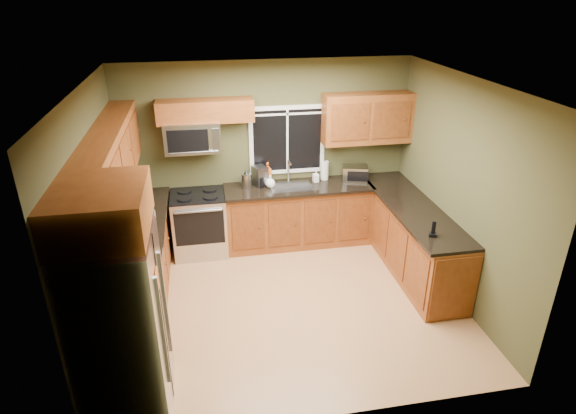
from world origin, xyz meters
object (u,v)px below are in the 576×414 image
object	(u,v)px
microwave	(192,137)
soap_bottle_b	(316,176)
kettle	(247,180)
cordless_phone	(433,232)
paper_towel_roll	(324,170)
range	(200,223)
coffee_maker	(260,177)
soap_bottle_c	(270,181)
refrigerator	(121,326)
soap_bottle_a	(268,174)
toaster_oven	(355,173)

from	to	relation	value
microwave	soap_bottle_b	size ratio (longest dim) A/B	4.29
kettle	cordless_phone	bearing A→B (deg)	-42.81
paper_towel_roll	microwave	bearing A→B (deg)	-177.76
range	coffee_maker	distance (m)	1.11
soap_bottle_b	soap_bottle_c	bearing A→B (deg)	-172.79
refrigerator	soap_bottle_c	world-z (taller)	refrigerator
microwave	soap_bottle_b	xyz separation A→B (m)	(1.75, -0.01, -0.70)
soap_bottle_a	kettle	bearing A→B (deg)	-164.16
cordless_phone	toaster_oven	bearing A→B (deg)	101.11
range	paper_towel_roll	world-z (taller)	paper_towel_roll
soap_bottle_a	soap_bottle_b	bearing A→B (deg)	-2.75
kettle	refrigerator	bearing A→B (deg)	-116.23
refrigerator	paper_towel_roll	bearing A→B (deg)	49.01
cordless_phone	range	bearing A→B (deg)	146.73
range	toaster_oven	world-z (taller)	toaster_oven
range	microwave	size ratio (longest dim) A/B	1.23
paper_towel_roll	cordless_phone	size ratio (longest dim) A/B	1.61
range	toaster_oven	distance (m)	2.41
range	paper_towel_roll	xyz separation A→B (m)	(1.90, 0.21, 0.61)
refrigerator	toaster_oven	world-z (taller)	refrigerator
cordless_phone	paper_towel_roll	bearing A→B (deg)	112.06
refrigerator	paper_towel_roll	size ratio (longest dim) A/B	5.82
coffee_maker	soap_bottle_b	world-z (taller)	coffee_maker
soap_bottle_c	coffee_maker	bearing A→B (deg)	145.39
paper_towel_roll	range	bearing A→B (deg)	-173.68
refrigerator	soap_bottle_c	xyz separation A→B (m)	(1.74, 2.81, 0.13)
refrigerator	coffee_maker	size ratio (longest dim) A/B	6.18
coffee_maker	paper_towel_roll	xyz separation A→B (m)	(0.99, 0.08, 0.00)
microwave	refrigerator	bearing A→B (deg)	-103.34
coffee_maker	kettle	world-z (taller)	coffee_maker
microwave	paper_towel_roll	bearing A→B (deg)	2.24
microwave	toaster_oven	bearing A→B (deg)	-1.30
coffee_maker	microwave	bearing A→B (deg)	179.91
coffee_maker	cordless_phone	bearing A→B (deg)	-46.85
range	cordless_phone	xyz separation A→B (m)	(2.71, -1.77, 0.53)
paper_towel_roll	refrigerator	bearing A→B (deg)	-130.99
kettle	soap_bottle_c	size ratio (longest dim) A/B	1.50
kettle	paper_towel_roll	xyz separation A→B (m)	(1.19, 0.14, 0.02)
range	soap_bottle_b	size ratio (longest dim) A/B	5.29
soap_bottle_c	range	bearing A→B (deg)	-177.75
microwave	soap_bottle_a	distance (m)	1.21
refrigerator	soap_bottle_b	world-z (taller)	refrigerator
coffee_maker	cordless_phone	world-z (taller)	coffee_maker
range	soap_bottle_c	distance (m)	1.19
refrigerator	coffee_maker	distance (m)	3.32
soap_bottle_b	soap_bottle_c	world-z (taller)	soap_bottle_c
toaster_oven	soap_bottle_a	xyz separation A→B (m)	(-1.31, 0.08, 0.05)
toaster_oven	soap_bottle_a	bearing A→B (deg)	176.45
soap_bottle_a	range	bearing A→B (deg)	-170.98
microwave	kettle	size ratio (longest dim) A/B	2.82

